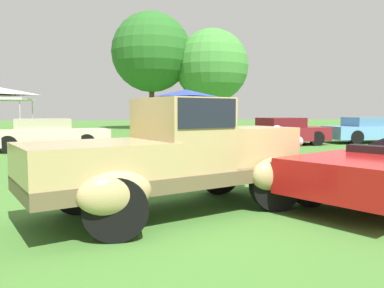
{
  "coord_description": "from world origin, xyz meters",
  "views": [
    {
      "loc": [
        -0.81,
        -5.66,
        1.51
      ],
      "look_at": [
        0.63,
        2.32,
        0.82
      ],
      "focal_mm": 36.38,
      "sensor_mm": 36.0,
      "label": 1
    }
  ],
  "objects_px": {
    "show_car_skyblue": "(369,130)",
    "spectator_near_truck": "(166,134)",
    "feature_pickup_truck": "(176,155)",
    "canopy_tent_center_field": "(186,95)",
    "show_car_burgundy": "(283,132)",
    "show_car_cream": "(47,135)"
  },
  "relations": [
    {
      "from": "feature_pickup_truck",
      "to": "show_car_skyblue",
      "type": "relative_size",
      "value": 1.04
    },
    {
      "from": "show_car_skyblue",
      "to": "spectator_near_truck",
      "type": "distance_m",
      "value": 12.46
    },
    {
      "from": "show_car_cream",
      "to": "show_car_skyblue",
      "type": "bearing_deg",
      "value": 4.28
    },
    {
      "from": "show_car_skyblue",
      "to": "spectator_near_truck",
      "type": "relative_size",
      "value": 2.56
    },
    {
      "from": "show_car_cream",
      "to": "show_car_burgundy",
      "type": "height_order",
      "value": "same"
    },
    {
      "from": "show_car_burgundy",
      "to": "spectator_near_truck",
      "type": "relative_size",
      "value": 2.5
    },
    {
      "from": "spectator_near_truck",
      "to": "canopy_tent_center_field",
      "type": "distance_m",
      "value": 11.76
    },
    {
      "from": "show_car_cream",
      "to": "show_car_burgundy",
      "type": "bearing_deg",
      "value": 2.53
    },
    {
      "from": "show_car_cream",
      "to": "canopy_tent_center_field",
      "type": "relative_size",
      "value": 1.76
    },
    {
      "from": "show_car_cream",
      "to": "spectator_near_truck",
      "type": "relative_size",
      "value": 2.83
    },
    {
      "from": "show_car_burgundy",
      "to": "canopy_tent_center_field",
      "type": "relative_size",
      "value": 1.56
    },
    {
      "from": "feature_pickup_truck",
      "to": "canopy_tent_center_field",
      "type": "distance_m",
      "value": 16.23
    },
    {
      "from": "feature_pickup_truck",
      "to": "canopy_tent_center_field",
      "type": "bearing_deg",
      "value": 80.1
    },
    {
      "from": "feature_pickup_truck",
      "to": "show_car_burgundy",
      "type": "relative_size",
      "value": 1.07
    },
    {
      "from": "feature_pickup_truck",
      "to": "canopy_tent_center_field",
      "type": "height_order",
      "value": "canopy_tent_center_field"
    },
    {
      "from": "show_car_burgundy",
      "to": "canopy_tent_center_field",
      "type": "height_order",
      "value": "canopy_tent_center_field"
    },
    {
      "from": "feature_pickup_truck",
      "to": "spectator_near_truck",
      "type": "xyz_separation_m",
      "value": [
        0.34,
        4.51,
        0.05
      ]
    },
    {
      "from": "show_car_burgundy",
      "to": "canopy_tent_center_field",
      "type": "distance_m",
      "value": 6.69
    },
    {
      "from": "show_car_skyblue",
      "to": "canopy_tent_center_field",
      "type": "height_order",
      "value": "canopy_tent_center_field"
    },
    {
      "from": "spectator_near_truck",
      "to": "feature_pickup_truck",
      "type": "bearing_deg",
      "value": -94.37
    },
    {
      "from": "show_car_burgundy",
      "to": "spectator_near_truck",
      "type": "bearing_deg",
      "value": -134.54
    },
    {
      "from": "feature_pickup_truck",
      "to": "spectator_near_truck",
      "type": "height_order",
      "value": "feature_pickup_truck"
    }
  ]
}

